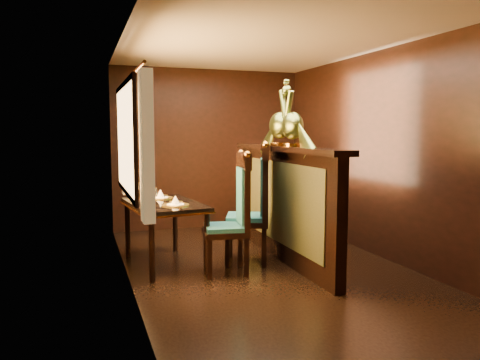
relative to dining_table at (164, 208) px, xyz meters
The scene contains 8 objects.
ground 1.36m from the dining_table, 27.94° to the right, with size 5.00×5.00×0.00m, color black.
room_shell 1.45m from the dining_table, 29.20° to the right, with size 3.04×5.04×2.52m.
partition 1.40m from the dining_table, 10.68° to the right, with size 0.26×2.70×1.36m.
dining_table is the anchor object (origin of this frame).
chair_left 0.88m from the dining_table, 37.88° to the right, with size 0.55×0.57×1.33m.
chair_right 1.09m from the dining_table, 13.21° to the right, with size 0.67×0.68×1.42m.
peacock_left 1.81m from the dining_table, 18.77° to the right, with size 0.23×0.62×0.74m, color #184931, non-canonical shape.
peacock_right 1.76m from the dining_table, ahead, with size 0.24×0.64×0.76m, color #184931, non-canonical shape.
Camera 1 is at (-1.94, -4.70, 1.54)m, focal length 35.00 mm.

